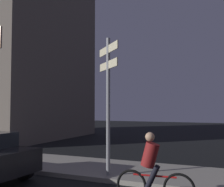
% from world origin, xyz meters
% --- Properties ---
extents(sidewalk_kerb, '(40.00, 2.79, 0.14)m').
position_xyz_m(sidewalk_kerb, '(0.00, 6.55, 0.07)').
color(sidewalk_kerb, gray).
rests_on(sidewalk_kerb, ground_plane).
extents(signpost, '(1.11, 1.11, 4.19)m').
position_xyz_m(signpost, '(-0.69, 5.52, 2.63)').
color(signpost, gray).
rests_on(signpost, sidewalk_kerb).
extents(cyclist, '(1.82, 0.36, 1.61)m').
position_xyz_m(cyclist, '(1.06, 4.13, 0.75)').
color(cyclist, black).
rests_on(cyclist, ground_plane).
extents(building_left_block, '(9.54, 9.78, 19.08)m').
position_xyz_m(building_left_block, '(-12.66, 13.83, 9.54)').
color(building_left_block, '#6B6056').
rests_on(building_left_block, ground_plane).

